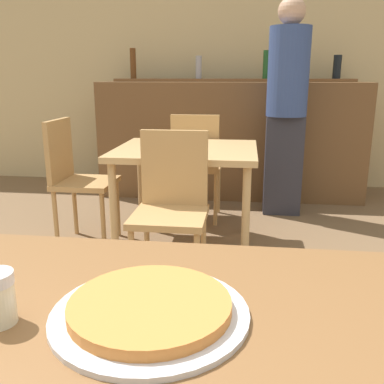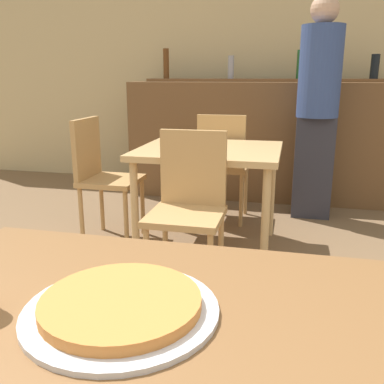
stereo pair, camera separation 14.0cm
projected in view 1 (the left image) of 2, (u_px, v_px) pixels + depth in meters
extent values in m
cube|color=#D1B784|center=(234.00, 56.00, 4.59)|extent=(8.00, 0.05, 2.80)
cube|color=brown|center=(164.00, 314.00, 0.90)|extent=(1.16, 0.71, 0.04)
cylinder|color=brown|center=(21.00, 355.00, 1.35)|extent=(0.05, 0.05, 0.68)
cylinder|color=brown|center=(365.00, 384.00, 1.22)|extent=(0.05, 0.05, 0.68)
cube|color=tan|center=(186.00, 151.00, 2.89)|extent=(0.95, 0.84, 0.04)
cylinder|color=tan|center=(114.00, 216.00, 2.69)|extent=(0.05, 0.05, 0.68)
cylinder|color=tan|center=(246.00, 221.00, 2.59)|extent=(0.05, 0.05, 0.68)
cylinder|color=tan|center=(141.00, 187.00, 3.38)|extent=(0.05, 0.05, 0.68)
cylinder|color=tan|center=(246.00, 191.00, 3.28)|extent=(0.05, 0.05, 0.68)
cube|color=brown|center=(230.00, 140.00, 4.33)|extent=(2.60, 0.56, 1.13)
cube|color=brown|center=(232.00, 80.00, 4.31)|extent=(2.39, 0.24, 0.03)
cylinder|color=#5B3314|center=(133.00, 63.00, 4.39)|extent=(0.06, 0.06, 0.30)
cylinder|color=#9999A3|center=(199.00, 67.00, 4.31)|extent=(0.06, 0.06, 0.22)
cylinder|color=#1E5123|center=(267.00, 65.00, 4.23)|extent=(0.07, 0.07, 0.27)
cylinder|color=black|center=(337.00, 67.00, 4.15)|extent=(0.08, 0.08, 0.22)
cube|color=tan|center=(169.00, 217.00, 2.32)|extent=(0.40, 0.40, 0.04)
cube|color=tan|center=(174.00, 168.00, 2.43)|extent=(0.38, 0.04, 0.43)
cylinder|color=tan|center=(132.00, 269.00, 2.24)|extent=(0.03, 0.03, 0.44)
cylinder|color=tan|center=(197.00, 272.00, 2.20)|extent=(0.03, 0.03, 0.44)
cylinder|color=tan|center=(147.00, 244.00, 2.56)|extent=(0.03, 0.03, 0.44)
cylinder|color=tan|center=(203.00, 247.00, 2.52)|extent=(0.03, 0.03, 0.44)
cube|color=tan|center=(197.00, 167.00, 3.60)|extent=(0.40, 0.40, 0.04)
cube|color=tan|center=(195.00, 142.00, 3.36)|extent=(0.38, 0.04, 0.43)
cylinder|color=tan|center=(218.00, 189.00, 3.80)|extent=(0.03, 0.03, 0.44)
cylinder|color=tan|center=(181.00, 188.00, 3.84)|extent=(0.03, 0.03, 0.44)
cylinder|color=tan|center=(216.00, 200.00, 3.48)|extent=(0.03, 0.03, 0.44)
cylinder|color=tan|center=(174.00, 198.00, 3.52)|extent=(0.03, 0.03, 0.44)
cube|color=tan|center=(86.00, 183.00, 3.05)|extent=(0.40, 0.40, 0.04)
cube|color=tan|center=(59.00, 150.00, 3.01)|extent=(0.04, 0.38, 0.43)
cylinder|color=tan|center=(103.00, 223.00, 2.92)|extent=(0.03, 0.03, 0.44)
cylinder|color=tan|center=(118.00, 208.00, 3.25)|extent=(0.03, 0.03, 0.44)
cylinder|color=tan|center=(56.00, 221.00, 2.97)|extent=(0.03, 0.03, 0.44)
cylinder|color=tan|center=(75.00, 207.00, 3.29)|extent=(0.03, 0.03, 0.44)
cylinder|color=silver|center=(150.00, 313.00, 0.86)|extent=(0.40, 0.40, 0.01)
cylinder|color=#CC7A38|center=(150.00, 305.00, 0.86)|extent=(0.33, 0.33, 0.02)
cube|color=#2D2D38|center=(283.00, 166.00, 3.75)|extent=(0.32, 0.18, 0.86)
cylinder|color=#33477F|center=(288.00, 72.00, 3.54)|extent=(0.34, 0.34, 0.72)
sphere|color=tan|center=(292.00, 11.00, 3.41)|extent=(0.22, 0.22, 0.22)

